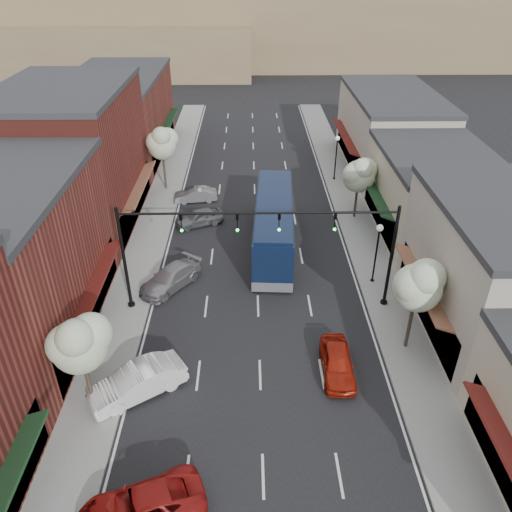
{
  "coord_description": "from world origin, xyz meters",
  "views": [
    {
      "loc": [
        -0.5,
        -17.25,
        19.41
      ],
      "look_at": [
        -0.09,
        10.48,
        2.2
      ],
      "focal_mm": 35.0,
      "sensor_mm": 36.0,
      "label": 1
    }
  ],
  "objects_px": {
    "parked_car_c": "(170,278)",
    "parked_car_e": "(196,195)",
    "coach_bus": "(274,224)",
    "lamp_post_far": "(336,151)",
    "signal_mast_right": "(354,243)",
    "tree_left_near": "(79,342)",
    "parked_car_a": "(141,509)",
    "tree_right_far": "(360,174)",
    "parked_car_d": "(199,217)",
    "lamp_post_near": "(377,244)",
    "red_hatchback": "(337,362)",
    "tree_right_near": "(419,284)",
    "parked_car_b": "(138,382)",
    "signal_mast_left": "(162,244)",
    "tree_left_far": "(162,142)"
  },
  "relations": [
    {
      "from": "parked_car_c",
      "to": "parked_car_e",
      "type": "height_order",
      "value": "parked_car_c"
    },
    {
      "from": "coach_bus",
      "to": "lamp_post_far",
      "type": "bearing_deg",
      "value": 65.99
    },
    {
      "from": "lamp_post_far",
      "to": "parked_car_e",
      "type": "distance_m",
      "value": 14.05
    },
    {
      "from": "signal_mast_right",
      "to": "coach_bus",
      "type": "distance_m",
      "value": 8.95
    },
    {
      "from": "tree_left_near",
      "to": "parked_car_a",
      "type": "bearing_deg",
      "value": -59.47
    },
    {
      "from": "tree_right_far",
      "to": "parked_car_d",
      "type": "height_order",
      "value": "tree_right_far"
    },
    {
      "from": "tree_left_near",
      "to": "lamp_post_far",
      "type": "distance_m",
      "value": 32.35
    },
    {
      "from": "lamp_post_near",
      "to": "red_hatchback",
      "type": "xyz_separation_m",
      "value": [
        -3.69,
        -8.37,
        -2.3
      ]
    },
    {
      "from": "tree_right_near",
      "to": "parked_car_b",
      "type": "distance_m",
      "value": 15.32
    },
    {
      "from": "signal_mast_right",
      "to": "lamp_post_far",
      "type": "xyz_separation_m",
      "value": [
        2.18,
        20.0,
        -1.62
      ]
    },
    {
      "from": "parked_car_a",
      "to": "parked_car_e",
      "type": "relative_size",
      "value": 1.35
    },
    {
      "from": "signal_mast_left",
      "to": "parked_car_d",
      "type": "distance_m",
      "value": 11.69
    },
    {
      "from": "signal_mast_right",
      "to": "tree_right_far",
      "type": "xyz_separation_m",
      "value": [
        2.73,
        11.95,
        -0.63
      ]
    },
    {
      "from": "tree_right_near",
      "to": "tree_left_near",
      "type": "height_order",
      "value": "tree_right_near"
    },
    {
      "from": "lamp_post_far",
      "to": "red_hatchback",
      "type": "relative_size",
      "value": 1.08
    },
    {
      "from": "tree_right_far",
      "to": "red_hatchback",
      "type": "relative_size",
      "value": 1.32
    },
    {
      "from": "red_hatchback",
      "to": "parked_car_b",
      "type": "relative_size",
      "value": 0.84
    },
    {
      "from": "signal_mast_left",
      "to": "parked_car_c",
      "type": "bearing_deg",
      "value": 94.33
    },
    {
      "from": "tree_right_near",
      "to": "lamp_post_near",
      "type": "distance_m",
      "value": 6.74
    },
    {
      "from": "red_hatchback",
      "to": "parked_car_c",
      "type": "relative_size",
      "value": 0.86
    },
    {
      "from": "tree_left_near",
      "to": "parked_car_a",
      "type": "xyz_separation_m",
      "value": [
        3.4,
        -5.77,
        -3.52
      ]
    },
    {
      "from": "tree_left_near",
      "to": "tree_left_far",
      "type": "relative_size",
      "value": 0.93
    },
    {
      "from": "signal_mast_left",
      "to": "parked_car_b",
      "type": "relative_size",
      "value": 1.67
    },
    {
      "from": "coach_bus",
      "to": "parked_car_c",
      "type": "bearing_deg",
      "value": -140.72
    },
    {
      "from": "coach_bus",
      "to": "tree_right_near",
      "type": "bearing_deg",
      "value": -55.07
    },
    {
      "from": "parked_car_a",
      "to": "parked_car_b",
      "type": "distance_m",
      "value": 6.75
    },
    {
      "from": "tree_right_near",
      "to": "coach_bus",
      "type": "relative_size",
      "value": 0.48
    },
    {
      "from": "tree_right_near",
      "to": "red_hatchback",
      "type": "height_order",
      "value": "tree_right_near"
    },
    {
      "from": "lamp_post_near",
      "to": "red_hatchback",
      "type": "relative_size",
      "value": 1.08
    },
    {
      "from": "parked_car_b",
      "to": "lamp_post_near",
      "type": "bearing_deg",
      "value": 91.5
    },
    {
      "from": "tree_left_near",
      "to": "parked_car_a",
      "type": "height_order",
      "value": "tree_left_near"
    },
    {
      "from": "parked_car_c",
      "to": "red_hatchback",
      "type": "bearing_deg",
      "value": -3.52
    },
    {
      "from": "parked_car_e",
      "to": "tree_right_far",
      "type": "bearing_deg",
      "value": 67.9
    },
    {
      "from": "signal_mast_left",
      "to": "lamp_post_far",
      "type": "bearing_deg",
      "value": 56.14
    },
    {
      "from": "parked_car_a",
      "to": "tree_left_near",
      "type": "bearing_deg",
      "value": -171.12
    },
    {
      "from": "signal_mast_right",
      "to": "tree_left_near",
      "type": "distance_m",
      "value": 16.05
    },
    {
      "from": "parked_car_b",
      "to": "parked_car_a",
      "type": "bearing_deg",
      "value": -21.72
    },
    {
      "from": "parked_car_d",
      "to": "lamp_post_far",
      "type": "bearing_deg",
      "value": 101.37
    },
    {
      "from": "tree_right_far",
      "to": "tree_left_near",
      "type": "distance_m",
      "value": 25.99
    },
    {
      "from": "tree_left_near",
      "to": "parked_car_b",
      "type": "distance_m",
      "value": 4.07
    },
    {
      "from": "lamp_post_near",
      "to": "parked_car_a",
      "type": "height_order",
      "value": "lamp_post_near"
    },
    {
      "from": "tree_left_far",
      "to": "parked_car_e",
      "type": "distance_m",
      "value": 5.56
    },
    {
      "from": "tree_right_far",
      "to": "parked_car_e",
      "type": "bearing_deg",
      "value": 165.54
    },
    {
      "from": "lamp_post_far",
      "to": "parked_car_c",
      "type": "height_order",
      "value": "lamp_post_far"
    },
    {
      "from": "red_hatchback",
      "to": "parked_car_c",
      "type": "distance_m",
      "value": 12.78
    },
    {
      "from": "signal_mast_right",
      "to": "tree_right_near",
      "type": "xyz_separation_m",
      "value": [
        2.73,
        -4.05,
        -0.17
      ]
    },
    {
      "from": "lamp_post_far",
      "to": "parked_car_b",
      "type": "bearing_deg",
      "value": -117.23
    },
    {
      "from": "tree_right_near",
      "to": "parked_car_a",
      "type": "bearing_deg",
      "value": -143.49
    },
    {
      "from": "signal_mast_left",
      "to": "coach_bus",
      "type": "height_order",
      "value": "signal_mast_left"
    },
    {
      "from": "lamp_post_far",
      "to": "parked_car_e",
      "type": "height_order",
      "value": "lamp_post_far"
    }
  ]
}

